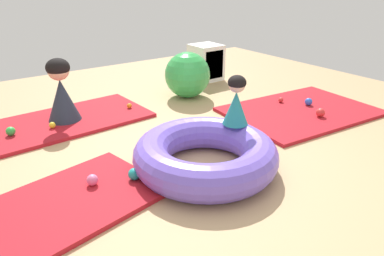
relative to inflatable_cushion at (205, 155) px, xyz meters
The scene contains 17 objects.
ground_plane 0.21m from the inflatable_cushion, 74.60° to the left, with size 8.00×8.00×0.00m, color tan.
gym_mat_center_rear 1.16m from the inflatable_cushion, behind, with size 1.32×0.90×0.04m, color #B21923.
gym_mat_far_left 1.89m from the inflatable_cushion, 13.59° to the left, with size 1.78×1.26×0.04m, color #B21923.
gym_mat_near_left 1.93m from the inflatable_cushion, 109.68° to the left, with size 1.86×0.99×0.04m, color #B21923.
inflatable_cushion is the anchor object (origin of this frame).
child_in_teal 0.58m from the inflatable_cushion, 13.52° to the left, with size 0.34×0.34×0.46m.
adult_seated 1.94m from the inflatable_cushion, 109.68° to the left, with size 0.42×0.42×0.71m.
play_ball_red 1.83m from the inflatable_cushion, ahead, with size 0.10×0.10×0.10m, color red.
play_ball_pink 0.96m from the inflatable_cushion, 162.97° to the left, with size 0.09×0.09×0.09m, color pink.
play_ball_teal 0.63m from the inflatable_cushion, 164.91° to the left, with size 0.10×0.10×0.10m, color teal.
play_ball_yellow 1.85m from the inflatable_cushion, 117.06° to the left, with size 0.07×0.07×0.07m, color yellow.
play_ball_orange 1.74m from the inflatable_cushion, 85.69° to the left, with size 0.06×0.06×0.06m, color orange.
play_ball_green 2.11m from the inflatable_cushion, 126.33° to the left, with size 0.09×0.09×0.09m, color green.
play_ball_blue 2.10m from the inflatable_cushion, 13.60° to the left, with size 0.09×0.09×0.09m, color blue.
play_ball_red_second 2.00m from the inflatable_cushion, 22.86° to the left, with size 0.06×0.06×0.06m, color red.
exercise_ball_large 2.07m from the inflatable_cushion, 59.37° to the left, with size 0.62×0.62×0.62m, color green.
storage_cube 2.93m from the inflatable_cushion, 52.05° to the left, with size 0.44×0.44×0.56m.
Camera 1 is at (-1.76, -2.34, 1.61)m, focal length 34.03 mm.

